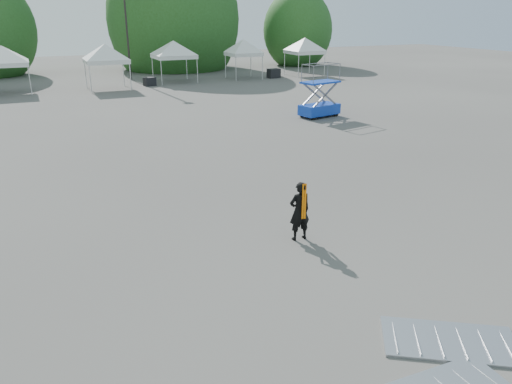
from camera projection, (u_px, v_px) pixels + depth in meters
name	position (u px, v px, depth m)	size (l,w,h in m)	color
ground	(244.00, 216.00, 14.44)	(120.00, 120.00, 0.00)	#474442
light_pole_east	(125.00, 12.00, 41.11)	(0.60, 0.25, 9.80)	black
tree_mid_e	(174.00, 19.00, 49.66)	(5.12, 5.12, 7.79)	#382314
tree_far_e	(298.00, 30.00, 53.40)	(3.84, 3.84, 5.84)	#382314
tent_d	(2.00, 49.00, 34.88)	(4.55, 4.55, 3.88)	silver
tent_e	(105.00, 47.00, 36.76)	(4.32, 4.32, 3.88)	silver
tent_f	(173.00, 44.00, 40.55)	(4.49, 4.49, 3.88)	silver
tent_g	(243.00, 42.00, 42.73)	(3.75, 3.75, 3.88)	silver
tent_h	(305.00, 41.00, 44.88)	(4.07, 4.07, 3.88)	silver
man	(300.00, 211.00, 12.74)	(0.58, 0.38, 1.57)	black
scissor_lift	(320.00, 91.00, 27.51)	(2.43, 1.58, 2.90)	#0B2E97
barrier_mid	(450.00, 341.00, 8.94)	(2.61, 2.26, 0.07)	#A3A6AB
crate_mid	(150.00, 82.00, 39.43)	(0.85, 0.66, 0.66)	black
crate_east	(274.00, 73.00, 44.08)	(1.01, 0.79, 0.79)	black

